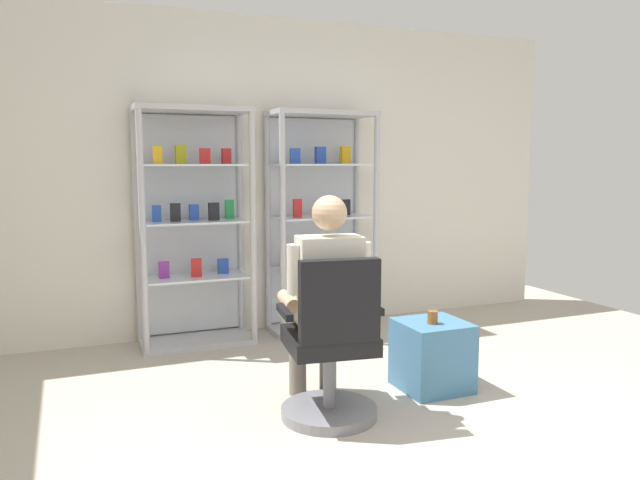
{
  "coord_description": "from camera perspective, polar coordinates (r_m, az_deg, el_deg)",
  "views": [
    {
      "loc": [
        -1.49,
        -2.24,
        1.47
      ],
      "look_at": [
        -0.07,
        1.24,
        1.0
      ],
      "focal_mm": 34.81,
      "sensor_mm": 36.0,
      "label": 1
    }
  ],
  "objects": [
    {
      "name": "tea_glass",
      "position": [
        4.05,
        10.31,
        -7.01
      ],
      "size": [
        0.07,
        0.07,
        0.08
      ],
      "primitive_type": "cylinder",
      "color": "brown",
      "rests_on": "storage_crate"
    },
    {
      "name": "seated_shopkeeper",
      "position": [
        3.64,
        0.41,
        -4.89
      ],
      "size": [
        0.53,
        0.6,
        1.29
      ],
      "color": "slate",
      "rests_on": "ground"
    },
    {
      "name": "back_wall",
      "position": [
        5.44,
        -6.43,
        5.84
      ],
      "size": [
        6.0,
        0.1,
        2.7
      ],
      "primitive_type": "cube",
      "color": "silver",
      "rests_on": "ground"
    },
    {
      "name": "display_cabinet_right",
      "position": [
        5.42,
        -0.08,
        1.76
      ],
      "size": [
        0.9,
        0.45,
        1.9
      ],
      "color": "#B7B7BC",
      "rests_on": "ground"
    },
    {
      "name": "storage_crate",
      "position": [
        4.17,
        10.27,
        -10.39
      ],
      "size": [
        0.42,
        0.42,
        0.45
      ],
      "primitive_type": "cube",
      "color": "teal",
      "rests_on": "ground"
    },
    {
      "name": "display_cabinet_left",
      "position": [
        5.11,
        -11.58,
        1.33
      ],
      "size": [
        0.9,
        0.45,
        1.9
      ],
      "color": "#B7B7BC",
      "rests_on": "ground"
    },
    {
      "name": "office_chair",
      "position": [
        3.57,
        1.08,
        -10.44
      ],
      "size": [
        0.6,
        0.56,
        0.96
      ],
      "color": "slate",
      "rests_on": "ground"
    }
  ]
}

